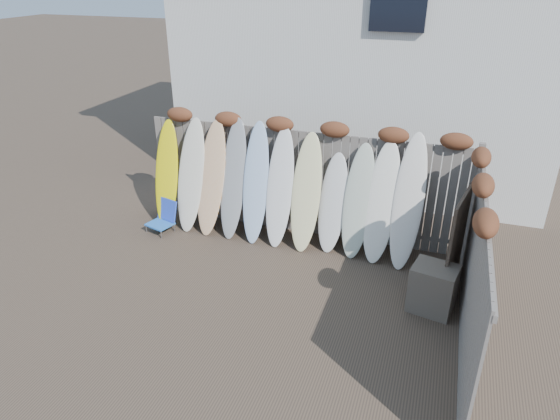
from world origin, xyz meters
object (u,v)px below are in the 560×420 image
(beach_chair, at_px, (164,217))
(wooden_crate, at_px, (433,288))
(lattice_panel, at_px, (456,245))
(surfboard_0, at_px, (167,174))

(beach_chair, bearing_deg, wooden_crate, -10.22)
(beach_chair, xyz_separation_m, lattice_panel, (5.31, -0.31, 0.55))
(beach_chair, bearing_deg, surfboard_0, 99.53)
(surfboard_0, bearing_deg, lattice_panel, -12.81)
(beach_chair, height_order, lattice_panel, lattice_panel)
(beach_chair, bearing_deg, lattice_panel, -3.35)
(lattice_panel, bearing_deg, surfboard_0, -175.83)
(beach_chair, relative_size, lattice_panel, 0.36)
(wooden_crate, xyz_separation_m, lattice_panel, (0.25, 0.60, 0.46))
(wooden_crate, distance_m, lattice_panel, 0.80)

